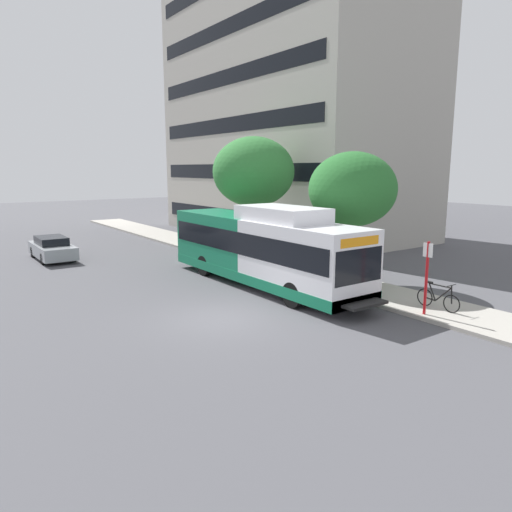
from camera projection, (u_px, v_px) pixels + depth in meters
The scene contains 8 objects.
ground_plane at pixel (137, 277), 23.08m from camera, with size 120.00×120.00×0.00m, color #4C4C51.
sidewalk_curb at pixel (275, 266), 25.47m from camera, with size 3.00×56.00×0.14m, color #A8A399.
transit_bus at pixel (262, 248), 21.13m from camera, with size 2.58×12.25×3.65m.
bus_stop_sign_pole at pixel (427, 272), 16.46m from camera, with size 0.10×0.36×2.60m.
bicycle_parked at pixel (438, 298), 17.24m from camera, with size 0.52×1.76×1.02m.
street_tree_near_stop at pixel (352, 189), 21.19m from camera, with size 3.94×3.94×5.84m.
street_tree_mid_block at pixel (254, 172), 27.18m from camera, with size 4.70×4.70×6.89m.
parked_car_far_lane at pixel (52, 248), 27.45m from camera, with size 1.80×4.50×1.33m.
Camera 1 is at (-8.34, -13.71, 5.21)m, focal length 33.19 mm.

